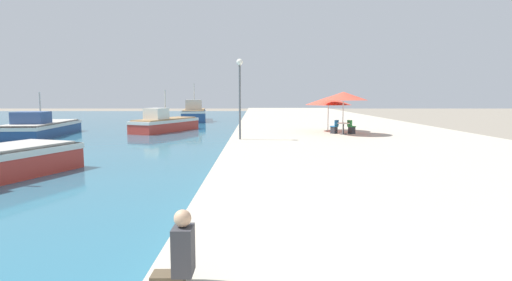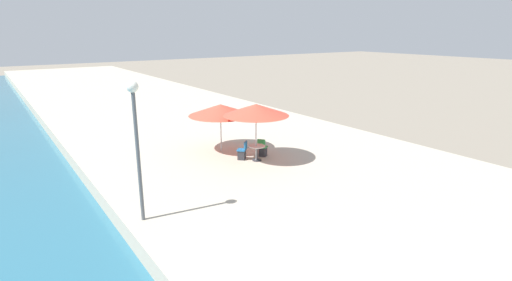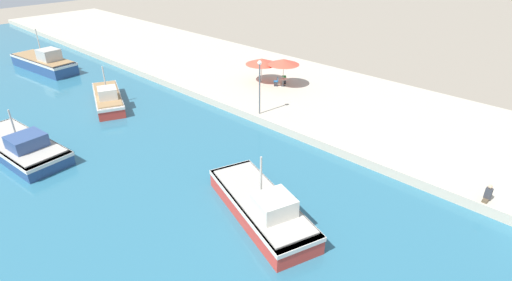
% 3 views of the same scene
% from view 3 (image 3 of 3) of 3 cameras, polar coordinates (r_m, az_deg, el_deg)
% --- Properties ---
extents(quay_promenade, '(16.00, 90.00, 0.69)m').
position_cam_3_polar(quay_promenade, '(48.91, -6.55, 10.90)').
color(quay_promenade, '#BCB29E').
rests_on(quay_promenade, ground_plane).
extents(fishing_boat_near, '(5.34, 8.83, 3.82)m').
position_cam_3_polar(fishing_boat_near, '(22.37, 0.86, -9.33)').
color(fishing_boat_near, red).
rests_on(fishing_boat_near, water_basin).
extents(fishing_boat_mid, '(4.11, 9.52, 3.41)m').
position_cam_3_polar(fishing_boat_mid, '(33.12, -30.65, -0.62)').
color(fishing_boat_mid, navy).
rests_on(fishing_boat_mid, water_basin).
extents(fishing_boat_far, '(5.02, 7.77, 3.67)m').
position_cam_3_polar(fishing_boat_far, '(39.22, -20.40, 5.73)').
color(fishing_boat_far, red).
rests_on(fishing_boat_far, water_basin).
extents(fishing_boat_distant, '(3.99, 10.10, 4.68)m').
position_cam_3_polar(fishing_boat_distant, '(52.85, -28.00, 9.85)').
color(fishing_boat_distant, navy).
rests_on(fishing_boat_distant, water_basin).
extents(cafe_umbrella_pink, '(3.07, 3.07, 2.74)m').
position_cam_3_polar(cafe_umbrella_pink, '(39.32, 3.97, 11.16)').
color(cafe_umbrella_pink, '#B7B7B7').
rests_on(cafe_umbrella_pink, quay_promenade).
extents(cafe_umbrella_white, '(3.24, 3.24, 2.42)m').
position_cam_3_polar(cafe_umbrella_white, '(40.55, 0.82, 11.24)').
color(cafe_umbrella_white, '#B7B7B7').
rests_on(cafe_umbrella_white, quay_promenade).
extents(cafe_table, '(0.80, 0.80, 0.74)m').
position_cam_3_polar(cafe_table, '(39.94, 3.93, 8.50)').
color(cafe_table, '#333338').
rests_on(cafe_table, quay_promenade).
extents(cafe_chair_left, '(0.59, 0.59, 0.91)m').
position_cam_3_polar(cafe_chair_left, '(39.98, 2.87, 8.24)').
color(cafe_chair_left, '#2D2D33').
rests_on(cafe_chair_left, quay_promenade).
extents(cafe_chair_right, '(0.58, 0.57, 0.91)m').
position_cam_3_polar(cafe_chair_right, '(40.68, 4.06, 8.55)').
color(cafe_chair_right, '#2D2D33').
rests_on(cafe_chair_right, quay_promenade).
extents(person_at_quay, '(0.55, 0.36, 1.02)m').
position_cam_3_polar(person_at_quay, '(26.22, 30.22, -6.60)').
color(person_at_quay, brown).
rests_on(person_at_quay, quay_promenade).
extents(lamppost, '(0.36, 0.36, 4.56)m').
position_cam_3_polar(lamppost, '(32.59, 0.53, 8.87)').
color(lamppost, '#565B60').
rests_on(lamppost, quay_promenade).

